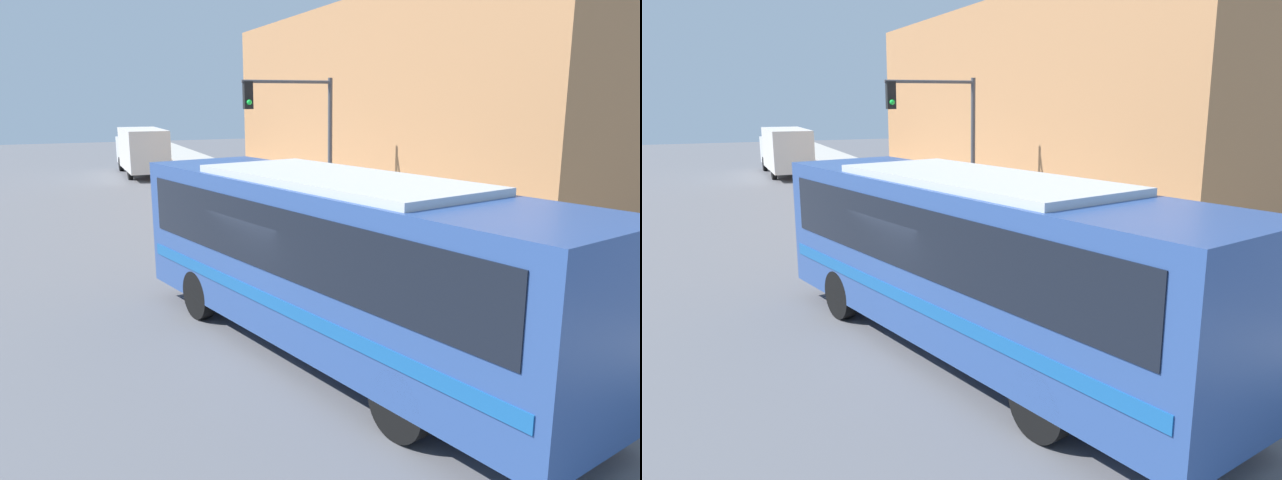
{
  "view_description": "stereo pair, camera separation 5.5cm",
  "coord_description": "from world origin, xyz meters",
  "views": [
    {
      "loc": [
        -3.94,
        -10.71,
        4.63
      ],
      "look_at": [
        1.58,
        2.11,
        1.44
      ],
      "focal_mm": 35.0,
      "sensor_mm": 36.0,
      "label": 1
    },
    {
      "loc": [
        -3.89,
        -10.73,
        4.63
      ],
      "look_at": [
        1.58,
        2.11,
        1.44
      ],
      "focal_mm": 35.0,
      "sensor_mm": 36.0,
      "label": 2
    }
  ],
  "objects": [
    {
      "name": "building_facade",
      "position": [
        10.54,
        14.55,
        4.26
      ],
      "size": [
        6.0,
        27.09,
        8.52
      ],
      "color": "#B27A4C",
      "rests_on": "ground_plane"
    },
    {
      "name": "traffic_light_pole",
      "position": [
        4.11,
        9.74,
        3.7
      ],
      "size": [
        3.28,
        0.35,
        5.17
      ],
      "color": "#47474C",
      "rests_on": "sidewalk"
    },
    {
      "name": "parking_meter",
      "position": [
        5.1,
        10.04,
        1.01
      ],
      "size": [
        0.14,
        0.14,
        1.27
      ],
      "color": "#47474C",
      "rests_on": "sidewalk"
    },
    {
      "name": "sidewalk",
      "position": [
        6.02,
        20.0,
        0.07
      ],
      "size": [
        3.04,
        70.0,
        0.14
      ],
      "color": "#B7B2A8",
      "rests_on": "ground_plane"
    },
    {
      "name": "fire_hydrant",
      "position": [
        5.1,
        4.77,
        0.53
      ],
      "size": [
        0.28,
        0.37,
        0.79
      ],
      "color": "#999999",
      "rests_on": "sidewalk"
    },
    {
      "name": "ground_plane",
      "position": [
        0.0,
        0.0,
        0.0
      ],
      "size": [
        120.0,
        120.0,
        0.0
      ],
      "primitive_type": "plane",
      "color": "slate"
    },
    {
      "name": "delivery_truck",
      "position": [
        1.14,
        28.59,
        1.56
      ],
      "size": [
        2.23,
        8.2,
        2.83
      ],
      "color": "silver",
      "rests_on": "ground_plane"
    },
    {
      "name": "city_bus",
      "position": [
        0.58,
        -0.89,
        1.92
      ],
      "size": [
        4.93,
        10.77,
        3.32
      ],
      "rotation": [
        0.0,
        0.0,
        0.24
      ],
      "color": "#2D4C8C",
      "rests_on": "ground_plane"
    }
  ]
}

